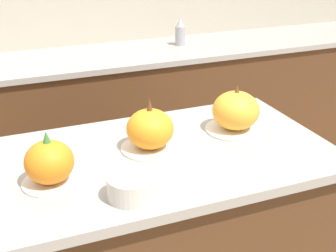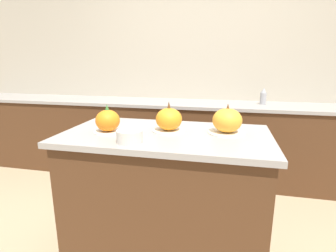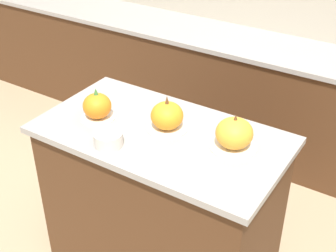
% 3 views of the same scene
% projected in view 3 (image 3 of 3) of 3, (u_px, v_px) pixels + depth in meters
% --- Properties ---
extents(kitchen_island, '(1.29, 0.71, 0.95)m').
position_uv_depth(kitchen_island, '(161.00, 202.00, 2.63)').
color(kitchen_island, '#4C2D19').
rests_on(kitchen_island, ground_plane).
extents(back_counter, '(6.00, 0.60, 0.92)m').
position_uv_depth(back_counter, '(262.00, 100.00, 3.68)').
color(back_counter, '#4C2D19').
rests_on(back_counter, ground_plane).
extents(pumpkin_cake_left, '(0.18, 0.18, 0.18)m').
position_uv_depth(pumpkin_cake_left, '(97.00, 107.00, 2.47)').
color(pumpkin_cake_left, silver).
rests_on(pumpkin_cake_left, kitchen_island).
extents(pumpkin_cake_center, '(0.21, 0.21, 0.19)m').
position_uv_depth(pumpkin_cake_center, '(167.00, 117.00, 2.37)').
color(pumpkin_cake_center, silver).
rests_on(pumpkin_cake_center, kitchen_island).
extents(pumpkin_cake_right, '(0.23, 0.23, 0.19)m').
position_uv_depth(pumpkin_cake_right, '(234.00, 134.00, 2.23)').
color(pumpkin_cake_right, silver).
rests_on(pumpkin_cake_right, kitchen_island).
extents(mixing_bowl, '(0.14, 0.14, 0.07)m').
position_uv_depth(mixing_bowl, '(108.00, 139.00, 2.27)').
color(mixing_bowl, beige).
rests_on(mixing_bowl, kitchen_island).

